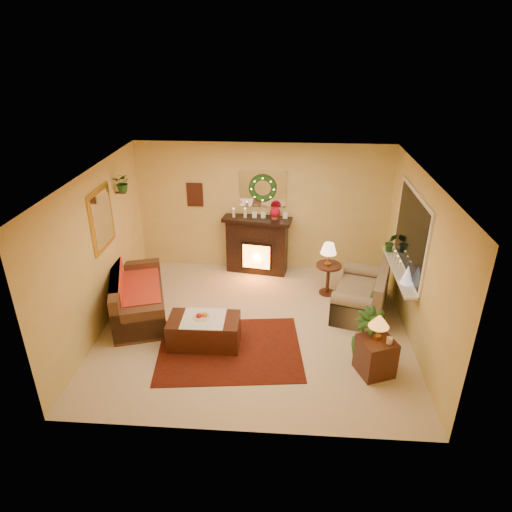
# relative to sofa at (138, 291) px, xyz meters

# --- Properties ---
(floor) EXTENTS (5.00, 5.00, 0.00)m
(floor) POSITION_rel_sofa_xyz_m (2.04, -0.30, -0.43)
(floor) COLOR beige
(floor) RESTS_ON ground
(ceiling) EXTENTS (5.00, 5.00, 0.00)m
(ceiling) POSITION_rel_sofa_xyz_m (2.04, -0.30, 2.17)
(ceiling) COLOR white
(ceiling) RESTS_ON ground
(wall_back) EXTENTS (5.00, 5.00, 0.00)m
(wall_back) POSITION_rel_sofa_xyz_m (2.04, 1.95, 0.87)
(wall_back) COLOR #EFD88C
(wall_back) RESTS_ON ground
(wall_front) EXTENTS (5.00, 5.00, 0.00)m
(wall_front) POSITION_rel_sofa_xyz_m (2.04, -2.55, 0.87)
(wall_front) COLOR #EFD88C
(wall_front) RESTS_ON ground
(wall_left) EXTENTS (4.50, 4.50, 0.00)m
(wall_left) POSITION_rel_sofa_xyz_m (-0.46, -0.30, 0.87)
(wall_left) COLOR #EFD88C
(wall_left) RESTS_ON ground
(wall_right) EXTENTS (4.50, 4.50, 0.00)m
(wall_right) POSITION_rel_sofa_xyz_m (4.54, -0.30, 0.87)
(wall_right) COLOR #EFD88C
(wall_right) RESTS_ON ground
(area_rug) EXTENTS (2.36, 1.88, 0.01)m
(area_rug) POSITION_rel_sofa_xyz_m (1.70, -0.95, -0.42)
(area_rug) COLOR maroon
(area_rug) RESTS_ON floor
(sofa) EXTENTS (1.36, 2.04, 0.81)m
(sofa) POSITION_rel_sofa_xyz_m (0.00, 0.00, 0.00)
(sofa) COLOR #473221
(sofa) RESTS_ON floor
(red_throw) EXTENTS (0.81, 1.32, 0.02)m
(red_throw) POSITION_rel_sofa_xyz_m (-0.07, 0.11, 0.03)
(red_throw) COLOR red
(red_throw) RESTS_ON sofa
(fireplace) EXTENTS (1.24, 0.56, 1.10)m
(fireplace) POSITION_rel_sofa_xyz_m (1.94, 1.74, 0.12)
(fireplace) COLOR #341E11
(fireplace) RESTS_ON floor
(poinsettia) EXTENTS (0.21, 0.21, 0.21)m
(poinsettia) POSITION_rel_sofa_xyz_m (2.30, 1.71, 0.87)
(poinsettia) COLOR #AB0A24
(poinsettia) RESTS_ON fireplace
(mantel_candle_a) EXTENTS (0.06, 0.06, 0.17)m
(mantel_candle_a) POSITION_rel_sofa_xyz_m (1.48, 1.73, 0.83)
(mantel_candle_a) COLOR silver
(mantel_candle_a) RESTS_ON fireplace
(mantel_candle_b) EXTENTS (0.06, 0.06, 0.19)m
(mantel_candle_b) POSITION_rel_sofa_xyz_m (1.71, 1.72, 0.83)
(mantel_candle_b) COLOR beige
(mantel_candle_b) RESTS_ON fireplace
(mantel_mirror) EXTENTS (0.92, 0.02, 0.72)m
(mantel_mirror) POSITION_rel_sofa_xyz_m (2.04, 1.93, 1.27)
(mantel_mirror) COLOR white
(mantel_mirror) RESTS_ON wall_back
(wreath) EXTENTS (0.55, 0.11, 0.55)m
(wreath) POSITION_rel_sofa_xyz_m (2.04, 1.89, 1.29)
(wreath) COLOR #194719
(wreath) RESTS_ON wall_back
(wall_art) EXTENTS (0.32, 0.03, 0.48)m
(wall_art) POSITION_rel_sofa_xyz_m (0.69, 1.93, 1.12)
(wall_art) COLOR #381E11
(wall_art) RESTS_ON wall_back
(gold_mirror) EXTENTS (0.03, 0.84, 1.00)m
(gold_mirror) POSITION_rel_sofa_xyz_m (-0.44, -0.00, 1.32)
(gold_mirror) COLOR gold
(gold_mirror) RESTS_ON wall_left
(hanging_plant) EXTENTS (0.33, 0.28, 0.36)m
(hanging_plant) POSITION_rel_sofa_xyz_m (-0.30, 0.75, 1.54)
(hanging_plant) COLOR #194719
(hanging_plant) RESTS_ON wall_left
(loveseat) EXTENTS (1.17, 1.58, 0.81)m
(loveseat) POSITION_rel_sofa_xyz_m (3.86, 0.37, -0.01)
(loveseat) COLOR gray
(loveseat) RESTS_ON floor
(window_frame) EXTENTS (0.03, 1.86, 1.36)m
(window_frame) POSITION_rel_sofa_xyz_m (4.53, 0.25, 1.12)
(window_frame) COLOR white
(window_frame) RESTS_ON wall_right
(window_glass) EXTENTS (0.02, 1.70, 1.22)m
(window_glass) POSITION_rel_sofa_xyz_m (4.51, 0.25, 1.12)
(window_glass) COLOR black
(window_glass) RESTS_ON wall_right
(window_sill) EXTENTS (0.22, 1.86, 0.04)m
(window_sill) POSITION_rel_sofa_xyz_m (4.42, 0.25, 0.44)
(window_sill) COLOR white
(window_sill) RESTS_ON wall_right
(mini_tree) EXTENTS (0.20, 0.20, 0.31)m
(mini_tree) POSITION_rel_sofa_xyz_m (4.43, -0.23, 0.61)
(mini_tree) COLOR white
(mini_tree) RESTS_ON window_sill
(sill_plant) EXTENTS (0.25, 0.20, 0.46)m
(sill_plant) POSITION_rel_sofa_xyz_m (4.39, 0.94, 0.66)
(sill_plant) COLOR black
(sill_plant) RESTS_ON window_sill
(side_table_round) EXTENTS (0.62, 0.62, 0.61)m
(side_table_round) POSITION_rel_sofa_xyz_m (3.32, 0.90, -0.10)
(side_table_round) COLOR #502017
(side_table_round) RESTS_ON floor
(lamp_cream) EXTENTS (0.29, 0.29, 0.45)m
(lamp_cream) POSITION_rel_sofa_xyz_m (3.30, 0.87, 0.45)
(lamp_cream) COLOR #FFD290
(lamp_cream) RESTS_ON side_table_round
(end_table_square) EXTENTS (0.60, 0.60, 0.56)m
(end_table_square) POSITION_rel_sofa_xyz_m (3.85, -1.31, -0.16)
(end_table_square) COLOR #402912
(end_table_square) RESTS_ON floor
(lamp_tiffany) EXTENTS (0.29, 0.29, 0.42)m
(lamp_tiffany) POSITION_rel_sofa_xyz_m (3.84, -1.28, 0.32)
(lamp_tiffany) COLOR orange
(lamp_tiffany) RESTS_ON end_table_square
(coffee_table) EXTENTS (1.11, 0.62, 0.46)m
(coffee_table) POSITION_rel_sofa_xyz_m (1.29, -0.82, -0.22)
(coffee_table) COLOR black
(coffee_table) RESTS_ON floor
(fruit_bowl) EXTENTS (0.27, 0.27, 0.06)m
(fruit_bowl) POSITION_rel_sofa_xyz_m (1.26, -0.79, 0.02)
(fruit_bowl) COLOR silver
(fruit_bowl) RESTS_ON coffee_table
(floor_palm) EXTENTS (1.85, 1.85, 2.66)m
(floor_palm) POSITION_rel_sofa_xyz_m (3.76, -1.11, 0.02)
(floor_palm) COLOR #25481E
(floor_palm) RESTS_ON floor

